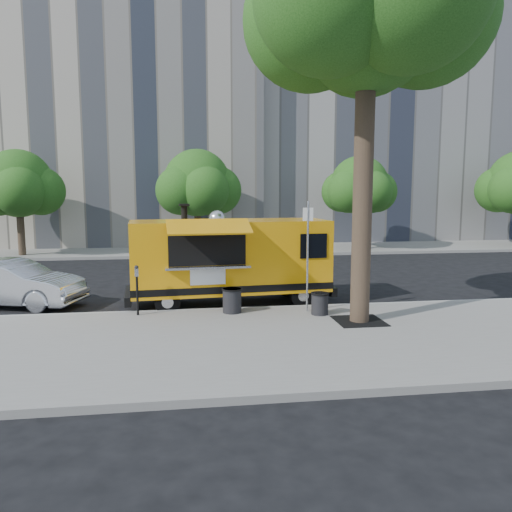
{
  "coord_description": "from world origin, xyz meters",
  "views": [
    {
      "loc": [
        -1.75,
        -14.58,
        3.42
      ],
      "look_at": [
        0.37,
        0.0,
        1.49
      ],
      "focal_mm": 35.0,
      "sensor_mm": 36.0,
      "label": 1
    }
  ],
  "objects_px": {
    "far_tree_a": "(18,184)",
    "far_tree_c": "(359,185)",
    "sign_post": "(308,250)",
    "trash_bin_right": "(320,303)",
    "parking_meter": "(137,284)",
    "sedan": "(12,283)",
    "trash_bin_left": "(232,300)",
    "far_tree_b": "(197,183)",
    "food_truck": "(229,258)"
  },
  "relations": [
    {
      "from": "far_tree_a",
      "to": "far_tree_c",
      "type": "relative_size",
      "value": 1.03
    },
    {
      "from": "sign_post",
      "to": "trash_bin_right",
      "type": "distance_m",
      "value": 1.47
    },
    {
      "from": "far_tree_a",
      "to": "parking_meter",
      "type": "xyz_separation_m",
      "value": [
        7.0,
        -13.65,
        -2.79
      ]
    },
    {
      "from": "sedan",
      "to": "trash_bin_left",
      "type": "height_order",
      "value": "sedan"
    },
    {
      "from": "far_tree_b",
      "to": "parking_meter",
      "type": "distance_m",
      "value": 14.48
    },
    {
      "from": "far_tree_a",
      "to": "food_truck",
      "type": "height_order",
      "value": "far_tree_a"
    },
    {
      "from": "sign_post",
      "to": "trash_bin_left",
      "type": "distance_m",
      "value": 2.45
    },
    {
      "from": "sedan",
      "to": "trash_bin_left",
      "type": "distance_m",
      "value": 6.75
    },
    {
      "from": "parking_meter",
      "to": "trash_bin_left",
      "type": "distance_m",
      "value": 2.55
    },
    {
      "from": "far_tree_c",
      "to": "parking_meter",
      "type": "bearing_deg",
      "value": -128.66
    },
    {
      "from": "parking_meter",
      "to": "far_tree_b",
      "type": "bearing_deg",
      "value": 81.9
    },
    {
      "from": "far_tree_b",
      "to": "sedan",
      "type": "distance_m",
      "value": 13.58
    },
    {
      "from": "far_tree_a",
      "to": "sedan",
      "type": "distance_m",
      "value": 12.27
    },
    {
      "from": "sedan",
      "to": "trash_bin_right",
      "type": "height_order",
      "value": "sedan"
    },
    {
      "from": "sign_post",
      "to": "sedan",
      "type": "height_order",
      "value": "sign_post"
    },
    {
      "from": "parking_meter",
      "to": "sedan",
      "type": "relative_size",
      "value": 0.32
    },
    {
      "from": "parking_meter",
      "to": "food_truck",
      "type": "distance_m",
      "value": 3.03
    },
    {
      "from": "far_tree_c",
      "to": "sedan",
      "type": "xyz_separation_m",
      "value": [
        -14.84,
        -11.55,
        -3.02
      ]
    },
    {
      "from": "far_tree_c",
      "to": "sign_post",
      "type": "xyz_separation_m",
      "value": [
        -6.45,
        -13.95,
        -1.87
      ]
    },
    {
      "from": "far_tree_b",
      "to": "sedan",
      "type": "relative_size",
      "value": 1.3
    },
    {
      "from": "far_tree_b",
      "to": "trash_bin_right",
      "type": "xyz_separation_m",
      "value": [
        2.8,
        -14.67,
        -3.37
      ]
    },
    {
      "from": "trash_bin_left",
      "to": "trash_bin_right",
      "type": "relative_size",
      "value": 1.13
    },
    {
      "from": "far_tree_c",
      "to": "trash_bin_left",
      "type": "xyz_separation_m",
      "value": [
        -8.5,
        -13.82,
        -3.22
      ]
    },
    {
      "from": "far_tree_a",
      "to": "sedan",
      "type": "xyz_separation_m",
      "value": [
        3.16,
        -11.45,
        -3.08
      ]
    },
    {
      "from": "far_tree_c",
      "to": "trash_bin_right",
      "type": "distance_m",
      "value": 15.98
    },
    {
      "from": "far_tree_a",
      "to": "far_tree_b",
      "type": "distance_m",
      "value": 9.01
    },
    {
      "from": "food_truck",
      "to": "parking_meter",
      "type": "bearing_deg",
      "value": -154.13
    },
    {
      "from": "parking_meter",
      "to": "sedan",
      "type": "distance_m",
      "value": 4.44
    },
    {
      "from": "far_tree_b",
      "to": "sign_post",
      "type": "xyz_separation_m",
      "value": [
        2.55,
        -14.25,
        -1.98
      ]
    },
    {
      "from": "far_tree_a",
      "to": "parking_meter",
      "type": "distance_m",
      "value": 15.59
    },
    {
      "from": "far_tree_a",
      "to": "food_truck",
      "type": "bearing_deg",
      "value": -51.7
    },
    {
      "from": "far_tree_a",
      "to": "trash_bin_right",
      "type": "height_order",
      "value": "far_tree_a"
    },
    {
      "from": "far_tree_a",
      "to": "sedan",
      "type": "height_order",
      "value": "far_tree_a"
    },
    {
      "from": "far_tree_a",
      "to": "sign_post",
      "type": "xyz_separation_m",
      "value": [
        11.55,
        -13.85,
        -1.93
      ]
    },
    {
      "from": "far_tree_a",
      "to": "trash_bin_right",
      "type": "bearing_deg",
      "value": -50.41
    },
    {
      "from": "sign_post",
      "to": "far_tree_a",
      "type": "bearing_deg",
      "value": 129.83
    },
    {
      "from": "far_tree_c",
      "to": "trash_bin_left",
      "type": "height_order",
      "value": "far_tree_c"
    },
    {
      "from": "far_tree_a",
      "to": "far_tree_c",
      "type": "bearing_deg",
      "value": 0.32
    },
    {
      "from": "sign_post",
      "to": "trash_bin_left",
      "type": "xyz_separation_m",
      "value": [
        -2.05,
        0.13,
        -1.35
      ]
    },
    {
      "from": "sedan",
      "to": "far_tree_a",
      "type": "bearing_deg",
      "value": 32.6
    },
    {
      "from": "far_tree_b",
      "to": "food_truck",
      "type": "distance_m",
      "value": 12.77
    },
    {
      "from": "far_tree_a",
      "to": "sedan",
      "type": "bearing_deg",
      "value": -74.58
    },
    {
      "from": "sign_post",
      "to": "parking_meter",
      "type": "xyz_separation_m",
      "value": [
        -4.55,
        0.2,
        -0.87
      ]
    },
    {
      "from": "food_truck",
      "to": "trash_bin_right",
      "type": "height_order",
      "value": "food_truck"
    },
    {
      "from": "trash_bin_left",
      "to": "food_truck",
      "type": "bearing_deg",
      "value": 87.25
    },
    {
      "from": "trash_bin_left",
      "to": "far_tree_b",
      "type": "bearing_deg",
      "value": 92.05
    },
    {
      "from": "far_tree_b",
      "to": "trash_bin_left",
      "type": "relative_size",
      "value": 8.36
    },
    {
      "from": "sedan",
      "to": "trash_bin_left",
      "type": "relative_size",
      "value": 6.42
    },
    {
      "from": "far_tree_b",
      "to": "parking_meter",
      "type": "bearing_deg",
      "value": -98.1
    },
    {
      "from": "far_tree_a",
      "to": "sign_post",
      "type": "bearing_deg",
      "value": -50.17
    }
  ]
}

